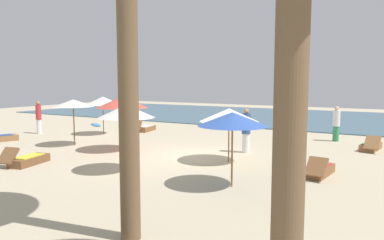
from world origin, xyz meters
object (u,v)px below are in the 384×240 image
Objects in this scene: umbrella_2 at (103,101)px; umbrella_5 at (126,111)px; lounger_3 at (0,138)px; lounger_5 at (371,146)px; lounger_4 at (27,160)px; umbrella_4 at (229,115)px; person_1 at (246,130)px; umbrella_6 at (73,103)px; lounger_1 at (145,128)px; lounger_0 at (318,170)px; umbrella_1 at (232,119)px; person_3 at (336,124)px; surfboard at (96,125)px; umbrella_0 at (122,102)px; person_2 at (39,117)px.

umbrella_5 is at bearing -41.76° from umbrella_2.
lounger_5 is at bearing 22.47° from lounger_3.
umbrella_2 reaches higher than lounger_4.
lounger_4 is (-3.68, -0.99, -1.79)m from umbrella_5.
person_1 is at bearing 93.55° from umbrella_4.
lounger_5 is (13.15, 2.18, -1.67)m from umbrella_2.
umbrella_2 is 0.99× the size of umbrella_6.
lounger_5 is at bearing 0.15° from lounger_1.
lounger_0 is at bearing -35.21° from person_1.
umbrella_5 is 5.89m from umbrella_6.
lounger_0 is at bearing 53.16° from umbrella_1.
umbrella_5 is 1.20× the size of person_1.
lounger_1 is at bearing 100.75° from lounger_4.
person_3 is at bearing 133.89° from lounger_5.
lounger_3 is at bearing -83.90° from surfboard.
person_3 is (10.24, 1.79, 0.68)m from lounger_1.
lounger_3 is at bearing -157.53° from lounger_5.
umbrella_5 is at bearing -177.98° from umbrella_1.
lounger_0 is 0.96× the size of person_1.
lounger_4 is at bearing -66.95° from umbrella_2.
umbrella_5 is at bearing 15.06° from lounger_4.
umbrella_5 is (2.53, -2.74, -0.08)m from umbrella_0.
lounger_4 is (1.59, -3.60, -1.75)m from umbrella_6.
umbrella_0 is at bearing -61.64° from lounger_1.
umbrella_1 reaches higher than lounger_1.
umbrella_0 is 1.30× the size of lounger_5.
umbrella_1 is 1.00× the size of umbrella_6.
person_1 is (2.12, 4.97, -1.05)m from umbrella_5.
umbrella_5 reaches higher than person_3.
umbrella_1 is at bearing 8.69° from lounger_4.
umbrella_6 reaches higher than lounger_5.
umbrella_1 is 1.01× the size of umbrella_2.
lounger_0 is 9.84m from lounger_4.
umbrella_0 is at bearing -38.80° from surfboard.
umbrella_0 is 1.05× the size of umbrella_5.
lounger_4 is at bearing -107.21° from umbrella_0.
umbrella_0 reaches higher than lounger_3.
lounger_3 is (-6.73, -1.18, -1.87)m from umbrella_0.
umbrella_1 is 1.20× the size of lounger_3.
lounger_1 is 9.21m from lounger_4.
lounger_4 is at bearing -138.36° from lounger_5.
umbrella_4 is (8.85, -2.91, -0.13)m from umbrella_2.
umbrella_0 is 2.75m from umbrella_6.
lounger_0 is at bearing -15.33° from umbrella_2.
lounger_4 is at bearing -66.13° from umbrella_6.
person_2 reaches higher than lounger_0.
umbrella_1 is 1.12× the size of surfboard.
lounger_4 is (5.58, -2.55, -0.00)m from lounger_3.
umbrella_1 is at bearing -32.30° from surfboard.
person_3 is (11.45, 3.94, -0.99)m from umbrella_2.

